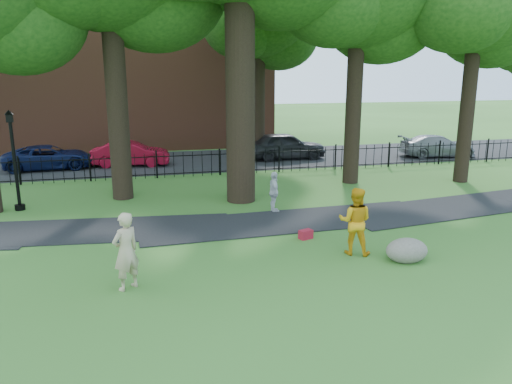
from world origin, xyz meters
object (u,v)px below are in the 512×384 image
object	(u,v)px
man	(355,221)
lamppost	(15,162)
red_sedan	(131,154)
boulder	(407,249)
woman	(126,251)

from	to	relation	value
man	lamppost	xyz separation A→B (m)	(-10.02, 6.99, 0.84)
man	red_sedan	distance (m)	15.99
boulder	lamppost	world-z (taller)	lamppost
woman	lamppost	distance (m)	8.83
boulder	lamppost	distance (m)	13.72
man	red_sedan	bearing A→B (deg)	-38.98
boulder	lamppost	bearing A→B (deg)	145.10
woman	red_sedan	distance (m)	15.68
boulder	woman	bearing A→B (deg)	-179.42
boulder	red_sedan	bearing A→B (deg)	114.85
lamppost	woman	bearing A→B (deg)	-69.91
man	lamppost	bearing A→B (deg)	-6.17
woman	boulder	bearing A→B (deg)	144.62
woman	red_sedan	world-z (taller)	woman
woman	man	world-z (taller)	man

